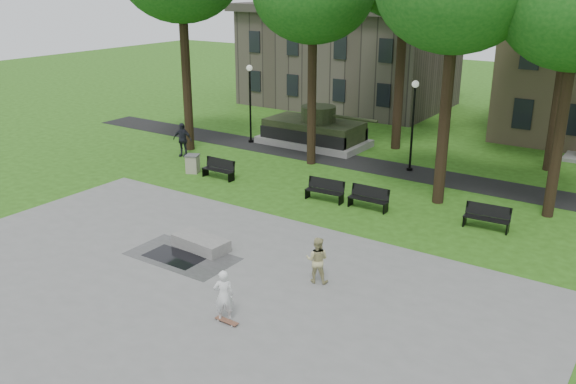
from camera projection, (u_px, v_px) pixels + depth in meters
The scene contains 18 objects.
ground at pixel (264, 249), 22.73m from camera, with size 120.00×120.00×0.00m, color #284F12.
plaza at pixel (169, 305), 18.82m from camera, with size 22.00×16.00×0.02m, color gray.
footpath at pixel (398, 170), 32.12m from camera, with size 44.00×2.60×0.01m, color black.
building_left at pixel (349, 59), 48.08m from camera, with size 15.00×10.00×7.20m, color #4C443D.
lamp_left at pixel (250, 97), 36.71m from camera, with size 0.36×0.36×4.73m.
lamp_mid at pixel (413, 118), 31.17m from camera, with size 0.36×0.36×4.73m.
tank_monument at pixel (314, 131), 36.81m from camera, with size 7.45×3.40×2.40m.
puddle at pixel (174, 257), 22.07m from camera, with size 2.20×1.20×0.00m, color black.
concrete_block at pixel (201, 243), 22.69m from camera, with size 2.20×1.00×0.45m, color gray.
skateboard at pixel (227, 322), 17.84m from camera, with size 0.78×0.20×0.07m, color brown.
skateboarder at pixel (224, 295), 17.74m from camera, with size 0.59×0.38×1.61m, color silver.
friend_watching at pixel (317, 260), 20.02m from camera, with size 0.77×0.60×1.59m, color tan.
pedestrian_walker at pixel (182, 140), 34.39m from camera, with size 1.13×0.47×1.94m, color black.
park_bench_0 at pixel (219, 168), 30.69m from camera, with size 1.80×0.52×1.00m.
park_bench_1 at pixel (325, 190), 27.59m from camera, with size 1.83×0.65×1.00m.
park_bench_2 at pixel (369, 197), 26.59m from camera, with size 1.81×0.54×1.00m.
park_bench_3 at pixel (487, 217), 24.45m from camera, with size 1.83×0.64×1.00m.
trash_bin at pixel (193, 164), 31.60m from camera, with size 0.87×0.87×0.96m.
Camera 1 is at (12.34, -16.70, 9.54)m, focal length 38.00 mm.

